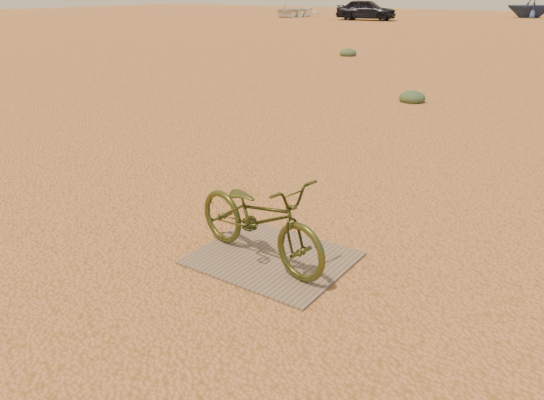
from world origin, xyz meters
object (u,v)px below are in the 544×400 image
Objects in this scene: boat_near_left at (292,10)px; boat_far_left at (531,5)px; bicycle at (259,218)px; plywood_board at (272,258)px; car at (366,10)px.

boat_far_left is (17.19, 9.84, 0.45)m from boat_near_left.
boat_far_left is (-6.19, 47.12, 0.53)m from bicycle.
bicycle is 0.31× the size of boat_near_left.
plywood_board is at bearing -25.09° from boat_far_left.
boat_near_left is 1.36× the size of boat_far_left.
car is at bearing 34.73° from bicycle.
car is (-15.87, 36.13, 0.33)m from bicycle.
bicycle is 0.35× the size of car.
bicycle is 39.47m from car.
bicycle is 47.53m from boat_far_left.
boat_near_left is 19.81m from boat_far_left.
boat_near_left reaches higher than bicycle.
boat_near_left is at bearing 122.24° from plywood_board.
car reaches higher than bicycle.
bicycle is at bearing -61.57° from boat_near_left.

